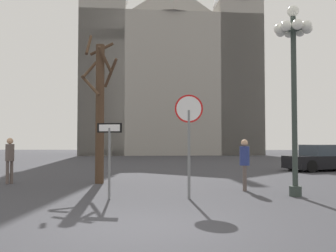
# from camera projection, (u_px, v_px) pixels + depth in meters

# --- Properties ---
(ground_plane) EXTENTS (120.00, 120.00, 0.00)m
(ground_plane) POSITION_uv_depth(u_px,v_px,m) (142.00, 229.00, 6.90)
(ground_plane) COLOR #38383D
(cathedral) EXTENTS (22.03, 12.83, 31.92)m
(cathedral) POSITION_uv_depth(u_px,v_px,m) (170.00, 65.00, 45.22)
(cathedral) COLOR gray
(cathedral) RESTS_ON ground
(stop_sign) EXTENTS (0.81, 0.08, 2.96)m
(stop_sign) POSITION_uv_depth(u_px,v_px,m) (189.00, 125.00, 10.54)
(stop_sign) COLOR slate
(stop_sign) RESTS_ON ground
(one_way_arrow_sign) EXTENTS (0.72, 0.10, 2.14)m
(one_way_arrow_sign) POSITION_uv_depth(u_px,v_px,m) (109.00, 149.00, 10.42)
(one_way_arrow_sign) COLOR slate
(one_way_arrow_sign) RESTS_ON ground
(street_lamp) EXTENTS (1.15, 1.15, 5.72)m
(street_lamp) POSITION_uv_depth(u_px,v_px,m) (294.00, 63.00, 11.09)
(street_lamp) COLOR #2D3833
(street_lamp) RESTS_ON ground
(bare_tree) EXTENTS (1.46, 1.46, 5.89)m
(bare_tree) POSITION_uv_depth(u_px,v_px,m) (100.00, 107.00, 14.37)
(bare_tree) COLOR #473323
(bare_tree) RESTS_ON ground
(parked_car_near_black) EXTENTS (4.40, 3.05, 1.43)m
(parked_car_near_black) POSITION_uv_depth(u_px,v_px,m) (323.00, 159.00, 20.30)
(parked_car_near_black) COLOR black
(parked_car_near_black) RESTS_ON ground
(pedestrian_walking) EXTENTS (0.32, 0.32, 1.69)m
(pedestrian_walking) POSITION_uv_depth(u_px,v_px,m) (245.00, 160.00, 12.17)
(pedestrian_walking) COLOR #594C47
(pedestrian_walking) RESTS_ON ground
(pedestrian_standing) EXTENTS (0.32, 0.32, 1.75)m
(pedestrian_standing) POSITION_uv_depth(u_px,v_px,m) (10.00, 156.00, 14.12)
(pedestrian_standing) COLOR #594C47
(pedestrian_standing) RESTS_ON ground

